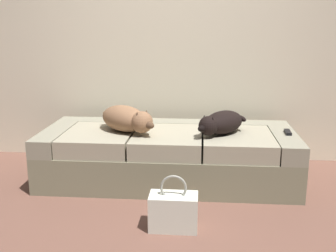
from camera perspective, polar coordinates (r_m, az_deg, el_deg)
The scene contains 7 objects.
ground_plane at distance 2.71m, azimuth -1.69°, elevation -15.05°, with size 10.00×10.00×0.00m, color brown.
back_wall at distance 4.01m, azimuth 0.91°, elevation 15.25°, with size 6.40×0.10×2.80m, color beige.
couch at distance 3.51m, azimuth 0.07°, elevation -4.14°, with size 2.15×0.90×0.45m.
dog_tan at distance 3.39m, azimuth -5.82°, elevation 1.00°, with size 0.57×0.51×0.22m.
dog_dark at distance 3.33m, azimuth 7.51°, elevation 0.45°, with size 0.45×0.49×0.19m.
tv_remote at distance 3.49m, azimuth 16.60°, elevation -0.84°, with size 0.04×0.15×0.02m, color black.
handbag at distance 2.72m, azimuth 0.78°, elevation -11.94°, with size 0.32×0.18×0.38m.
Camera 1 is at (0.28, -2.35, 1.32)m, focal length 43.06 mm.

